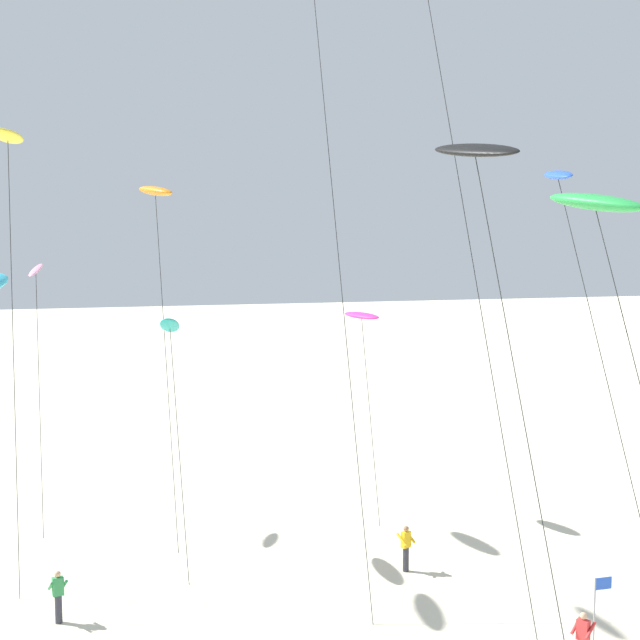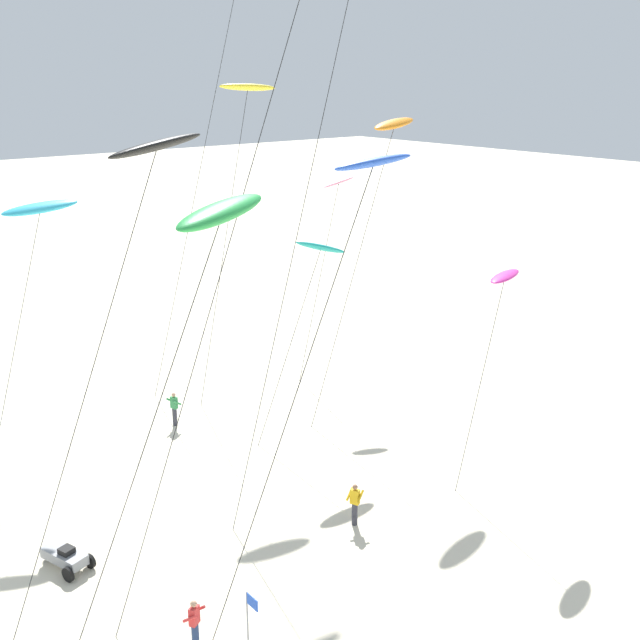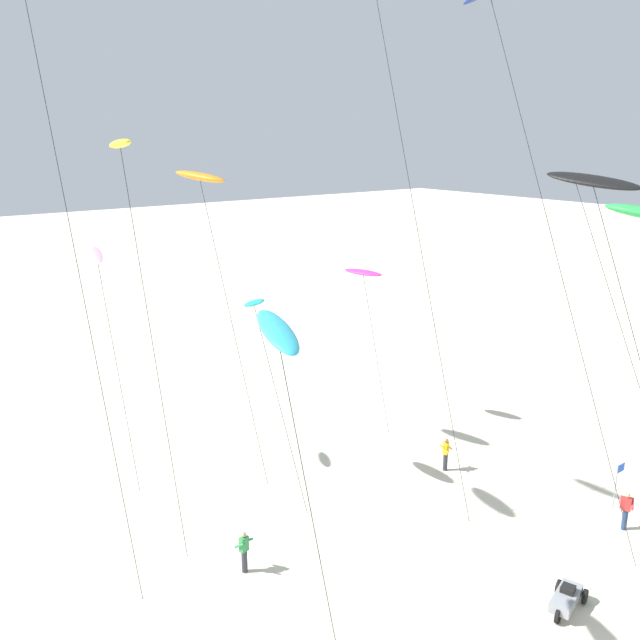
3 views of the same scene
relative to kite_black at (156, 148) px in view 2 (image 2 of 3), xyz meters
The scene contains 15 objects.
ground_plane 15.56m from the kite_black, behind, with size 260.00×260.00×0.00m, color beige.
kite_black is the anchor object (origin of this frame).
kite_orange 17.37m from the kite_black, 113.61° to the left, with size 1.72×6.78×14.25m.
kite_magenta 15.07m from the kite_black, 83.77° to the left, with size 1.40×3.52×8.76m.
kite_yellow 16.97m from the kite_black, 137.34° to the left, with size 1.42×4.92×15.77m.
kite_teal 14.51m from the kite_black, 121.06° to the left, with size 1.29×5.02×9.18m.
kite_pink 20.82m from the kite_black, 125.42° to the left, with size 0.81×3.76×10.94m.
kite_blue 6.04m from the kite_black, 37.84° to the left, with size 1.16×7.66×14.26m.
kite_green 3.80m from the kite_black, ahead, with size 1.96×7.61×13.33m.
kite_cyan 13.12m from the kite_black, behind, with size 1.94×4.89×11.24m.
kite_flyer_nearest 14.96m from the kite_black, 82.93° to the left, with size 0.68×0.66×1.67m.
kite_flyer_middle 13.65m from the kite_black, 22.43° to the right, with size 0.70×0.71×1.67m.
kite_flyer_furthest 18.26m from the kite_black, 152.04° to the left, with size 0.63×0.61×1.67m.
beach_buggy 14.38m from the kite_black, 141.89° to the right, with size 2.13×1.36×0.82m.
marker_flag 13.34m from the kite_black, ahead, with size 0.56×0.05×2.10m.
Camera 2 is at (26.45, -10.22, 16.21)m, focal length 44.11 mm.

